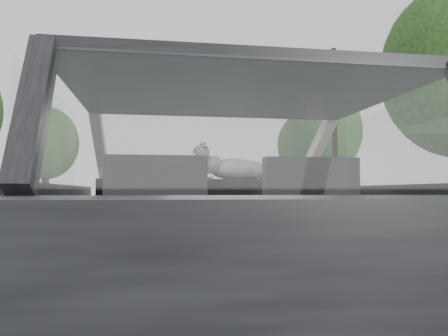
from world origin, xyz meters
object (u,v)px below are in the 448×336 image
object	(u,v)px
subject_car	(223,223)
cat	(236,168)
other_car	(135,195)
highway_sign	(257,186)
utility_pole	(335,129)

from	to	relation	value
subject_car	cat	size ratio (longest dim) A/B	6.51
cat	subject_car	bearing A→B (deg)	-122.02
subject_car	other_car	distance (m)	21.77
subject_car	highway_sign	bearing A→B (deg)	76.09
subject_car	highway_sign	xyz separation A→B (m)	(6.12, 24.73, 0.59)
cat	utility_pole	bearing A→B (deg)	49.54
subject_car	other_car	size ratio (longest dim) A/B	0.88
subject_car	other_car	world-z (taller)	other_car
highway_sign	utility_pole	xyz separation A→B (m)	(2.21, -7.15, 2.69)
subject_car	highway_sign	distance (m)	25.48
subject_car	cat	world-z (taller)	subject_car
cat	highway_sign	world-z (taller)	highway_sign
subject_car	highway_sign	world-z (taller)	highway_sign
cat	utility_pole	xyz separation A→B (m)	(8.14, 16.96, 2.92)
other_car	highway_sign	bearing A→B (deg)	12.85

